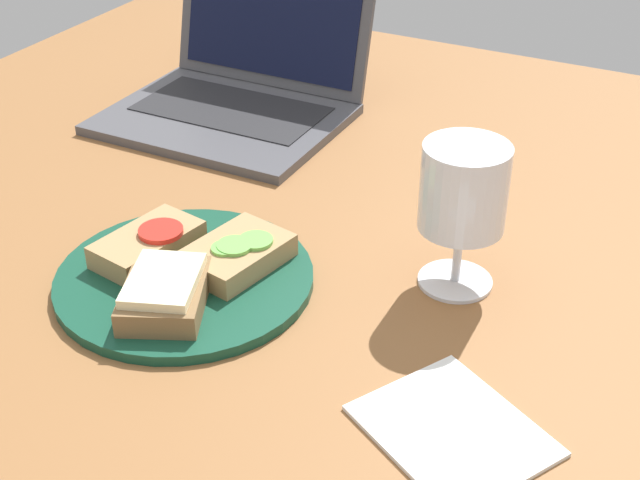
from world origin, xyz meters
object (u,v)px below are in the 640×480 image
object	(u,v)px
wine_glass	(464,193)
napkin	(453,430)
laptop	(242,79)
sandwich_with_cucumber	(237,254)
sandwich_with_tomato	(149,244)
plate	(185,279)
sandwich_with_cheese	(165,292)

from	to	relation	value
wine_glass	napkin	size ratio (longest dim) A/B	1.07
napkin	laptop	bearing A→B (deg)	135.81
sandwich_with_cucumber	wine_glass	size ratio (longest dim) A/B	0.78
sandwich_with_tomato	sandwich_with_cucumber	world-z (taller)	sandwich_with_tomato
wine_glass	laptop	size ratio (longest dim) A/B	0.49
napkin	plate	bearing A→B (deg)	166.39
sandwich_with_tomato	sandwich_with_cucumber	bearing A→B (deg)	16.06
plate	laptop	xyz separation A→B (cm)	(-16.74, 38.58, 3.97)
wine_glass	sandwich_with_cheese	bearing A→B (deg)	-141.86
sandwich_with_tomato	laptop	distance (cm)	39.10
sandwich_with_tomato	napkin	bearing A→B (deg)	-13.72
sandwich_with_tomato	sandwich_with_cucumber	distance (cm)	9.17
laptop	napkin	world-z (taller)	laptop
sandwich_with_tomato	laptop	world-z (taller)	laptop
sandwich_with_tomato	napkin	xyz separation A→B (cm)	(35.64, -8.70, -2.20)
laptop	sandwich_with_tomato	bearing A→B (deg)	-72.65
wine_glass	plate	bearing A→B (deg)	-152.57
sandwich_with_cheese	napkin	bearing A→B (deg)	-4.49
laptop	napkin	bearing A→B (deg)	-44.19
sandwich_with_cheese	sandwich_with_cucumber	xyz separation A→B (cm)	(2.22, 8.96, -0.32)
sandwich_with_tomato	sandwich_with_cheese	world-z (taller)	sandwich_with_cheese
laptop	sandwich_with_cheese	bearing A→B (deg)	-67.34
plate	napkin	size ratio (longest dim) A/B	1.81
plate	laptop	distance (cm)	42.24
plate	sandwich_with_cucumber	bearing A→B (deg)	45.98
plate	sandwich_with_tomato	bearing A→B (deg)	165.59
plate	sandwich_with_tomato	size ratio (longest dim) A/B	2.15
sandwich_with_cheese	napkin	xyz separation A→B (cm)	(29.05, -2.28, -2.47)
laptop	plate	bearing A→B (deg)	-66.54
sandwich_with_cheese	sandwich_with_cucumber	size ratio (longest dim) A/B	1.04
plate	napkin	distance (cm)	31.43
sandwich_with_cucumber	laptop	bearing A→B (deg)	120.50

